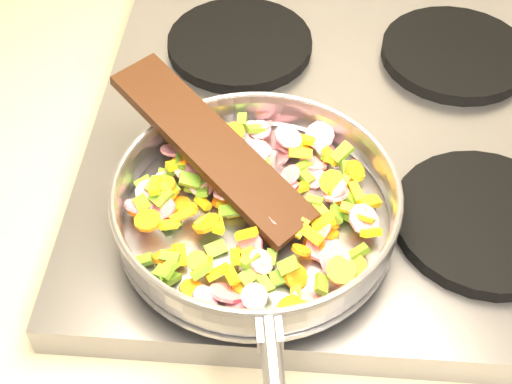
{
  "coord_description": "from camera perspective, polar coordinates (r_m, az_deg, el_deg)",
  "views": [
    {
      "loc": [
        -0.76,
        1.04,
        1.52
      ],
      "look_at": [
        -0.8,
        1.5,
        1.0
      ],
      "focal_mm": 50.0,
      "sensor_mm": 36.0,
      "label": 1
    }
  ],
  "objects": [
    {
      "name": "cooktop",
      "position": [
        0.87,
        7.16,
        4.25
      ],
      "size": [
        0.6,
        0.6,
        0.04
      ],
      "primitive_type": "cube",
      "color": "#939399",
      "rests_on": "counter_top"
    },
    {
      "name": "grate_fl",
      "position": [
        0.75,
        -3.23,
        -1.07
      ],
      "size": [
        0.19,
        0.19,
        0.02
      ],
      "primitive_type": "cylinder",
      "color": "black",
      "rests_on": "cooktop"
    },
    {
      "name": "grate_fr",
      "position": [
        0.77,
        17.81,
        -2.22
      ],
      "size": [
        0.19,
        0.19,
        0.02
      ],
      "primitive_type": "cylinder",
      "color": "black",
      "rests_on": "cooktop"
    },
    {
      "name": "grate_bl",
      "position": [
        0.96,
        -1.3,
        11.79
      ],
      "size": [
        0.19,
        0.19,
        0.02
      ],
      "primitive_type": "cylinder",
      "color": "black",
      "rests_on": "cooktop"
    },
    {
      "name": "grate_br",
      "position": [
        0.97,
        15.63,
        10.62
      ],
      "size": [
        0.19,
        0.19,
        0.02
      ],
      "primitive_type": "cylinder",
      "color": "black",
      "rests_on": "cooktop"
    },
    {
      "name": "saute_pan",
      "position": [
        0.7,
        0.02,
        -1.05
      ],
      "size": [
        0.32,
        0.49,
        0.05
      ],
      "rotation": [
        0.0,
        0.0,
        0.15
      ],
      "color": "#9E9EA5",
      "rests_on": "grate_fl"
    },
    {
      "name": "vegetable_heap",
      "position": [
        0.72,
        -0.25,
        -0.91
      ],
      "size": [
        0.26,
        0.27,
        0.05
      ],
      "color": "yellow",
      "rests_on": "saute_pan"
    },
    {
      "name": "wooden_spatula",
      "position": [
        0.73,
        -3.62,
        3.69
      ],
      "size": [
        0.23,
        0.21,
        0.07
      ],
      "primitive_type": "cube",
      "rotation": [
        0.0,
        -0.22,
        2.41
      ],
      "color": "black",
      "rests_on": "saute_pan"
    }
  ]
}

